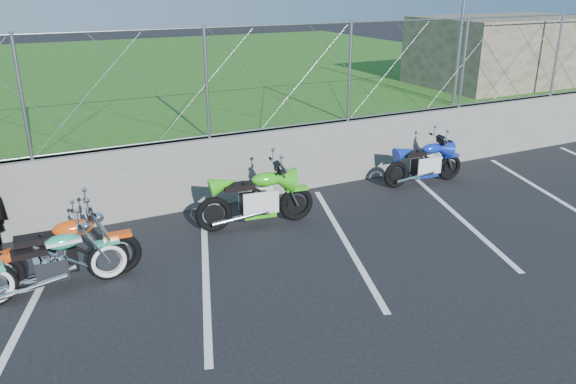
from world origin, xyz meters
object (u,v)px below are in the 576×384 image
naked_orange (63,254)px  sportbike_blue (425,164)px  cruiser_turquoise (54,265)px  sportbike_green (257,200)px

naked_orange → sportbike_blue: 7.30m
cruiser_turquoise → naked_orange: (0.13, 0.15, 0.06)m
sportbike_green → sportbike_blue: (4.00, 0.42, -0.05)m
cruiser_turquoise → sportbike_green: (3.35, 0.81, 0.06)m
naked_orange → sportbike_green: naked_orange is taller
cruiser_turquoise → naked_orange: size_ratio=0.94×
sportbike_green → naked_orange: bearing=-160.8°
cruiser_turquoise → sportbike_green: size_ratio=0.98×
naked_orange → sportbike_green: bearing=14.4°
cruiser_turquoise → sportbike_green: sportbike_green is taller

